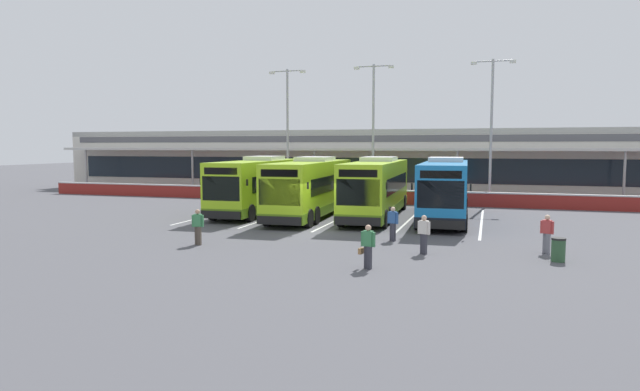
{
  "coord_description": "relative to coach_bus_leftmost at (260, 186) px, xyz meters",
  "views": [
    {
      "loc": [
        8.74,
        -27.01,
        4.45
      ],
      "look_at": [
        -0.62,
        3.0,
        1.6
      ],
      "focal_mm": 30.48,
      "sensor_mm": 36.0,
      "label": 1
    }
  ],
  "objects": [
    {
      "name": "bay_stripe_mid_west",
      "position": [
        6.06,
        -0.74,
        -1.78
      ],
      "size": [
        0.14,
        13.0,
        0.01
      ],
      "primitive_type": "cube",
      "color": "silver",
      "rests_on": "ground"
    },
    {
      "name": "coach_bus_leftmost",
      "position": [
        0.0,
        0.0,
        0.0
      ],
      "size": [
        3.26,
        12.24,
        3.78
      ],
      "color": "#9ED11E",
      "rests_on": "ground"
    },
    {
      "name": "bay_stripe_mid_east",
      "position": [
        14.46,
        -0.74,
        -1.78
      ],
      "size": [
        0.14,
        13.0,
        0.01
      ],
      "primitive_type": "cube",
      "color": "silver",
      "rests_on": "ground"
    },
    {
      "name": "terminal_building",
      "position": [
        6.06,
        20.17,
        1.23
      ],
      "size": [
        70.0,
        13.0,
        6.0
      ],
      "color": "beige",
      "rests_on": "ground"
    },
    {
      "name": "lamp_post_west",
      "position": [
        -1.86,
        10.28,
        4.5
      ],
      "size": [
        3.24,
        0.28,
        11.0
      ],
      "color": "#9E9EA3",
      "rests_on": "ground"
    },
    {
      "name": "pedestrian_child",
      "position": [
        2.29,
        -12.19,
        -0.91
      ],
      "size": [
        0.54,
        0.29,
        1.62
      ],
      "color": "#4C4238",
      "rests_on": "ground"
    },
    {
      "name": "bay_stripe_west",
      "position": [
        1.86,
        -0.74,
        -1.78
      ],
      "size": [
        0.14,
        13.0,
        0.01
      ],
      "primitive_type": "cube",
      "color": "silver",
      "rests_on": "ground"
    },
    {
      "name": "coach_bus_left_centre",
      "position": [
        4.07,
        -1.26,
        0.0
      ],
      "size": [
        3.26,
        12.24,
        3.78
      ],
      "color": "#9ED11E",
      "rests_on": "ground"
    },
    {
      "name": "red_barrier_wall",
      "position": [
        6.06,
        7.76,
        -1.23
      ],
      "size": [
        60.0,
        0.4,
        1.1
      ],
      "color": "maroon",
      "rests_on": "ground"
    },
    {
      "name": "lamp_post_centre",
      "position": [
        5.76,
        9.72,
        4.5
      ],
      "size": [
        3.24,
        0.28,
        11.0
      ],
      "color": "#9E9EA3",
      "rests_on": "ground"
    },
    {
      "name": "pedestrian_in_dark_coat",
      "position": [
        12.29,
        -11.26,
        -0.91
      ],
      "size": [
        0.53,
        0.39,
        1.62
      ],
      "color": "#33333D",
      "rests_on": "ground"
    },
    {
      "name": "coach_bus_right_centre",
      "position": [
        12.28,
        -0.18,
        0.0
      ],
      "size": [
        3.26,
        12.24,
        3.78
      ],
      "color": "#1972B7",
      "rests_on": "ground"
    },
    {
      "name": "pedestrian_with_handbag",
      "position": [
        10.65,
        -14.63,
        -0.93
      ],
      "size": [
        0.64,
        0.4,
        1.62
      ],
      "color": "#33333D",
      "rests_on": "ground"
    },
    {
      "name": "pedestrian_near_bin",
      "position": [
        10.54,
        -8.53,
        -0.91
      ],
      "size": [
        0.53,
        0.38,
        1.62
      ],
      "color": "#33333D",
      "rests_on": "ground"
    },
    {
      "name": "pedestrian_approaching_bus",
      "position": [
        17.17,
        -9.59,
        -0.91
      ],
      "size": [
        0.53,
        0.39,
        1.62
      ],
      "color": "slate",
      "rests_on": "ground"
    },
    {
      "name": "coach_bus_centre",
      "position": [
        8.06,
        -0.24,
        0.0
      ],
      "size": [
        3.26,
        12.24,
        3.78
      ],
      "color": "#9ED11E",
      "rests_on": "ground"
    },
    {
      "name": "bay_stripe_centre",
      "position": [
        10.26,
        -0.74,
        -1.78
      ],
      "size": [
        0.14,
        13.0,
        0.01
      ],
      "primitive_type": "cube",
      "color": "silver",
      "rests_on": "ground"
    },
    {
      "name": "bay_stripe_far_west",
      "position": [
        -2.34,
        -0.74,
        -1.78
      ],
      "size": [
        0.14,
        13.0,
        0.01
      ],
      "primitive_type": "cube",
      "color": "silver",
      "rests_on": "ground"
    },
    {
      "name": "ground_plane",
      "position": [
        6.06,
        -6.74,
        -1.79
      ],
      "size": [
        200.0,
        200.0,
        0.0
      ],
      "primitive_type": "plane",
      "color": "#4C4C51"
    },
    {
      "name": "litter_bin",
      "position": [
        17.45,
        -11.22,
        -1.32
      ],
      "size": [
        0.54,
        0.54,
        0.93
      ],
      "color": "#2D5133",
      "rests_on": "ground"
    },
    {
      "name": "lamp_post_east",
      "position": [
        14.88,
        9.82,
        4.5
      ],
      "size": [
        3.24,
        0.28,
        11.0
      ],
      "color": "#9E9EA3",
      "rests_on": "ground"
    }
  ]
}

